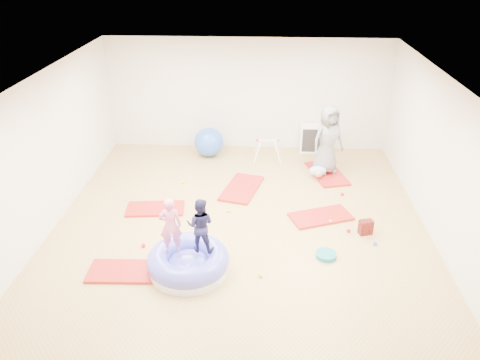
{
  "coord_description": "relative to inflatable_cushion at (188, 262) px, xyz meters",
  "views": [
    {
      "loc": [
        0.41,
        -7.33,
        4.81
      ],
      "look_at": [
        0.0,
        0.3,
        0.9
      ],
      "focal_mm": 35.0,
      "sensor_mm": 36.0,
      "label": 1
    }
  ],
  "objects": [
    {
      "name": "adult_caregiver",
      "position": [
        2.61,
        3.74,
        0.68
      ],
      "size": [
        0.91,
        0.8,
        1.58
      ],
      "primitive_type": "imported",
      "rotation": [
        0.0,
        0.0,
        0.48
      ],
      "color": "slate",
      "rests_on": "gym_mat_rear_right"
    },
    {
      "name": "cube_shelf",
      "position": [
        2.45,
        5.03,
        0.19
      ],
      "size": [
        0.7,
        0.35,
        0.7
      ],
      "color": "white",
      "rests_on": "ground"
    },
    {
      "name": "infant_play_gym",
      "position": [
        1.28,
        4.44,
        0.19
      ],
      "size": [
        0.69,
        0.65,
        0.52
      ],
      "rotation": [
        0.0,
        0.0,
        0.28
      ],
      "color": "white",
      "rests_on": "ground"
    },
    {
      "name": "balance_disc",
      "position": [
        2.29,
        0.48,
        -0.12
      ],
      "size": [
        0.36,
        0.36,
        0.08
      ],
      "primitive_type": "cylinder",
      "color": "#14757F",
      "rests_on": "ground"
    },
    {
      "name": "inflatable_cushion",
      "position": [
        0.0,
        0.0,
        0.0
      ],
      "size": [
        1.34,
        1.34,
        0.42
      ],
      "rotation": [
        0.0,
        0.0,
        -0.01
      ],
      "color": "white",
      "rests_on": "ground"
    },
    {
      "name": "gym_mat_rear_right",
      "position": [
        2.65,
        3.68,
        -0.14
      ],
      "size": [
        0.95,
        1.41,
        0.05
      ],
      "primitive_type": "cube",
      "rotation": [
        0.0,
        0.0,
        1.83
      ],
      "color": "red",
      "rests_on": "ground"
    },
    {
      "name": "exercise_ball_blue",
      "position": [
        -0.18,
        4.61,
        0.2
      ],
      "size": [
        0.72,
        0.72,
        0.72
      ],
      "primitive_type": "sphere",
      "color": "blue",
      "rests_on": "ground"
    },
    {
      "name": "yellow_toy",
      "position": [
        0.26,
        -0.08,
        -0.15
      ],
      "size": [
        0.21,
        0.21,
        0.03
      ],
      "primitive_type": "cylinder",
      "color": "yellow",
      "rests_on": "ground"
    },
    {
      "name": "backpack",
      "position": [
        3.08,
        1.24,
        -0.02
      ],
      "size": [
        0.27,
        0.21,
        0.28
      ],
      "primitive_type": "cube",
      "rotation": [
        0.0,
        0.0,
        0.27
      ],
      "color": "maroon",
      "rests_on": "ground"
    },
    {
      "name": "gym_mat_right",
      "position": [
        2.32,
        1.76,
        -0.14
      ],
      "size": [
        1.31,
        0.97,
        0.05
      ],
      "primitive_type": "cube",
      "rotation": [
        0.0,
        0.0,
        0.36
      ],
      "color": "red",
      "rests_on": "ground"
    },
    {
      "name": "child_navy",
      "position": [
        0.2,
        0.12,
        0.69
      ],
      "size": [
        0.48,
        0.39,
        0.93
      ],
      "primitive_type": "imported",
      "rotation": [
        0.0,
        0.0,
        3.04
      ],
      "color": "#1E1D45",
      "rests_on": "inflatable_cushion"
    },
    {
      "name": "ball_pit_balls",
      "position": [
        1.23,
        1.29,
        -0.13
      ],
      "size": [
        4.16,
        3.33,
        0.07
      ],
      "color": "yellow",
      "rests_on": "ground"
    },
    {
      "name": "gym_mat_front_left",
      "position": [
        -1.02,
        -0.12,
        -0.14
      ],
      "size": [
        1.21,
        0.64,
        0.05
      ],
      "primitive_type": "cube",
      "rotation": [
        0.0,
        0.0,
        0.04
      ],
      "color": "red",
      "rests_on": "ground"
    },
    {
      "name": "child_pink",
      "position": [
        -0.26,
        0.05,
        0.71
      ],
      "size": [
        0.39,
        0.29,
        0.97
      ],
      "primitive_type": "imported",
      "rotation": [
        0.0,
        0.0,
        3.33
      ],
      "color": "pink",
      "rests_on": "inflatable_cushion"
    },
    {
      "name": "infant",
      "position": [
        2.42,
        3.48,
        0.01
      ],
      "size": [
        0.39,
        0.4,
        0.23
      ],
      "color": "#9DBEDE",
      "rests_on": "gym_mat_rear_right"
    },
    {
      "name": "room",
      "position": [
        0.76,
        1.23,
        1.24
      ],
      "size": [
        7.01,
        8.01,
        2.81
      ],
      "color": "tan",
      "rests_on": "ground"
    },
    {
      "name": "gym_mat_center_back",
      "position": [
        0.72,
        2.85,
        -0.14
      ],
      "size": [
        0.96,
        1.42,
        0.05
      ],
      "primitive_type": "cube",
      "rotation": [
        0.0,
        0.0,
        1.31
      ],
      "color": "red",
      "rests_on": "ground"
    },
    {
      "name": "gym_mat_mid_left",
      "position": [
        -0.97,
        1.89,
        -0.14
      ],
      "size": [
        1.19,
        0.68,
        0.05
      ],
      "primitive_type": "cube",
      "rotation": [
        0.0,
        0.0,
        0.1
      ],
      "color": "red",
      "rests_on": "ground"
    },
    {
      "name": "exercise_ball_orange",
      "position": [
        -0.22,
        4.83,
        0.05
      ],
      "size": [
        0.43,
        0.43,
        0.43
      ],
      "primitive_type": "sphere",
      "color": "#FF4100",
      "rests_on": "ground"
    }
  ]
}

